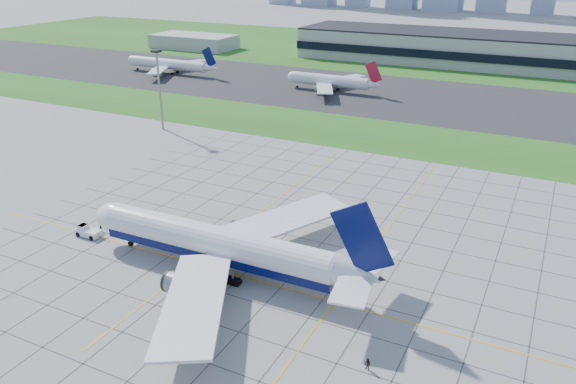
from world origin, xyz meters
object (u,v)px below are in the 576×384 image
object	(u,v)px
pushback_tug	(88,231)
distant_jet_0	(169,64)
crew_far	(368,364)
airliner	(219,245)
light_mast	(159,80)
distant_jet_1	(331,81)
crew_near	(101,228)

from	to	relation	value
pushback_tug	distant_jet_0	xyz separation A→B (m)	(-89.28, 143.12, 3.51)
crew_far	airliner	bearing A→B (deg)	-174.08
light_mast	distant_jet_1	distance (m)	81.16
pushback_tug	crew_near	distance (m)	2.79
airliner	light_mast	bearing A→B (deg)	133.76
distant_jet_0	distant_jet_1	size ratio (longest dim) A/B	1.15
crew_far	distant_jet_0	bearing A→B (deg)	162.92
light_mast	pushback_tug	xyz separation A→B (m)	(33.85, -67.52, -15.20)
airliner	distant_jet_1	world-z (taller)	airliner
pushback_tug	crew_far	size ratio (longest dim) A/B	4.12
crew_far	distant_jet_1	distance (m)	170.47
distant_jet_0	light_mast	bearing A→B (deg)	-53.75
airliner	crew_far	bearing A→B (deg)	-23.08
crew_far	distant_jet_1	bearing A→B (deg)	142.54
crew_far	distant_jet_1	size ratio (longest dim) A/B	0.05
crew_far	pushback_tug	bearing A→B (deg)	-162.90
light_mast	distant_jet_0	distance (m)	94.47
crew_far	light_mast	bearing A→B (deg)	169.08
pushback_tug	crew_far	xyz separation A→B (m)	(64.45, -12.79, -0.02)
airliner	distant_jet_1	size ratio (longest dim) A/B	1.43
crew_near	distant_jet_0	distance (m)	167.15
pushback_tug	crew_near	bearing A→B (deg)	66.03
distant_jet_1	pushback_tug	bearing A→B (deg)	-87.81
airliner	crew_far	xyz separation A→B (m)	(32.83, -13.53, -4.20)
crew_near	distant_jet_0	xyz separation A→B (m)	(-90.38, 140.56, 3.56)
crew_near	airliner	bearing A→B (deg)	-87.05
distant_jet_1	crew_far	bearing A→B (deg)	-65.78
crew_near	crew_far	bearing A→B (deg)	-97.26
airliner	distant_jet_1	xyz separation A→B (m)	(-37.09, 141.90, -0.68)
pushback_tug	crew_far	world-z (taller)	pushback_tug
light_mast	airliner	distance (m)	94.16
light_mast	airliner	world-z (taller)	light_mast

